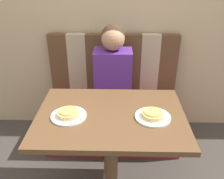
% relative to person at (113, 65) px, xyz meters
% --- Properties ---
extents(wall_back, '(7.00, 0.05, 2.60)m').
position_rel_person_xyz_m(wall_back, '(0.00, 0.34, 0.47)').
color(wall_back, tan).
rests_on(wall_back, ground_plane).
extents(booth_seat, '(1.25, 0.57, 0.46)m').
position_rel_person_xyz_m(booth_seat, '(0.00, -0.00, -0.59)').
color(booth_seat, maroon).
rests_on(booth_seat, ground_plane).
extents(booth_backrest, '(1.25, 0.07, 0.57)m').
position_rel_person_xyz_m(booth_backrest, '(0.00, 0.24, -0.08)').
color(booth_backrest, '#4C331E').
rests_on(booth_backrest, booth_seat).
extents(dining_table, '(0.97, 0.71, 0.76)m').
position_rel_person_xyz_m(dining_table, '(0.00, -0.70, -0.17)').
color(dining_table, brown).
rests_on(dining_table, ground_plane).
extents(person, '(0.34, 0.23, 0.72)m').
position_rel_person_xyz_m(person, '(0.00, 0.00, 0.00)').
color(person, '#4C237A').
rests_on(person, booth_seat).
extents(plate_left, '(0.23, 0.23, 0.01)m').
position_rel_person_xyz_m(plate_left, '(-0.27, -0.73, -0.06)').
color(plate_left, white).
rests_on(plate_left, dining_table).
extents(plate_right, '(0.23, 0.23, 0.01)m').
position_rel_person_xyz_m(plate_right, '(0.27, -0.73, -0.06)').
color(plate_right, white).
rests_on(plate_right, dining_table).
extents(pizza_left, '(0.15, 0.15, 0.04)m').
position_rel_person_xyz_m(pizza_left, '(-0.27, -0.73, -0.04)').
color(pizza_left, tan).
rests_on(pizza_left, plate_left).
extents(pizza_right, '(0.15, 0.15, 0.04)m').
position_rel_person_xyz_m(pizza_right, '(0.27, -0.73, -0.04)').
color(pizza_right, tan).
rests_on(pizza_right, plate_right).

